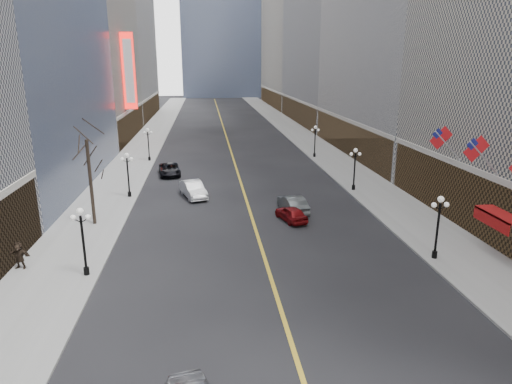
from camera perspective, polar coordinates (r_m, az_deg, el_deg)
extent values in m
cube|color=gray|center=(71.48, 8.28, 5.00)|extent=(6.00, 230.00, 0.15)
cube|color=gray|center=(69.93, -14.60, 4.41)|extent=(6.00, 230.00, 0.15)
cube|color=gold|center=(79.14, -3.48, 6.14)|extent=(0.25, 200.00, 0.02)
cube|color=brown|center=(70.41, 12.26, 6.73)|extent=(2.80, 35.00, 5.00)
cube|color=#949396|center=(109.83, 12.48, 21.08)|extent=(26.00, 40.00, 48.00)
cube|color=brown|center=(106.83, 5.80, 10.01)|extent=(2.80, 39.00, 5.00)
cube|color=#ACA18E|center=(151.81, 7.11, 22.42)|extent=(26.00, 46.00, 62.00)
cube|color=brown|center=(148.99, 2.29, 11.71)|extent=(2.80, 45.00, 5.00)
cube|color=brown|center=(86.81, -16.10, 8.14)|extent=(2.80, 29.00, 5.00)
cube|color=brown|center=(120.28, -13.50, 10.31)|extent=(2.80, 37.00, 5.00)
cylinder|color=black|center=(34.55, 21.42, -7.28)|extent=(0.36, 0.36, 0.50)
cylinder|color=black|center=(33.93, 21.71, -4.56)|extent=(0.16, 0.16, 4.00)
sphere|color=white|center=(33.24, 22.11, -0.83)|extent=(0.44, 0.44, 0.44)
sphere|color=white|center=(33.14, 21.36, -1.53)|extent=(0.36, 0.36, 0.36)
sphere|color=white|center=(33.57, 22.72, -1.46)|extent=(0.36, 0.36, 0.36)
cylinder|color=black|center=(50.23, 12.08, 0.58)|extent=(0.36, 0.36, 0.50)
cylinder|color=black|center=(49.80, 12.20, 2.52)|extent=(0.16, 0.16, 4.00)
sphere|color=white|center=(49.34, 12.35, 5.12)|extent=(0.44, 0.44, 0.44)
sphere|color=white|center=(49.27, 11.83, 4.66)|extent=(0.36, 0.36, 0.36)
sphere|color=white|center=(49.56, 12.82, 4.67)|extent=(0.36, 0.36, 0.36)
cylinder|color=black|center=(67.08, 7.31, 4.61)|extent=(0.36, 0.36, 0.50)
cylinder|color=black|center=(66.76, 7.37, 6.08)|extent=(0.16, 0.16, 4.00)
sphere|color=white|center=(66.42, 7.44, 8.04)|extent=(0.44, 0.44, 0.44)
sphere|color=white|center=(66.37, 7.04, 7.70)|extent=(0.36, 0.36, 0.36)
sphere|color=white|center=(66.58, 7.80, 7.70)|extent=(0.36, 0.36, 0.36)
cylinder|color=black|center=(31.76, -20.43, -9.23)|extent=(0.36, 0.36, 0.50)
cylinder|color=black|center=(31.09, -20.73, -6.30)|extent=(0.16, 0.16, 4.00)
sphere|color=white|center=(30.34, -21.15, -2.27)|extent=(0.44, 0.44, 0.44)
sphere|color=white|center=(30.58, -21.90, -3.00)|extent=(0.36, 0.36, 0.36)
sphere|color=white|center=(30.34, -20.26, -2.97)|extent=(0.36, 0.36, 0.36)
cylinder|color=black|center=(48.35, -15.53, -0.25)|extent=(0.36, 0.36, 0.50)
cylinder|color=black|center=(47.91, -15.68, 1.76)|extent=(0.16, 0.16, 4.00)
sphere|color=white|center=(47.43, -15.88, 4.46)|extent=(0.44, 0.44, 0.44)
sphere|color=white|center=(47.58, -16.38, 3.96)|extent=(0.36, 0.36, 0.36)
sphere|color=white|center=(47.43, -15.31, 4.01)|extent=(0.36, 0.36, 0.36)
cylinder|color=black|center=(65.69, -13.18, 4.08)|extent=(0.36, 0.36, 0.50)
cylinder|color=black|center=(65.37, -13.28, 5.58)|extent=(0.16, 0.16, 4.00)
sphere|color=white|center=(65.01, -13.41, 7.58)|extent=(0.44, 0.44, 0.44)
sphere|color=white|center=(65.12, -13.78, 7.21)|extent=(0.36, 0.36, 0.36)
sphere|color=white|center=(65.01, -12.99, 7.25)|extent=(0.36, 0.36, 0.36)
cylinder|color=#B2B2B7|center=(36.42, 26.59, 3.85)|extent=(2.49, 0.12, 2.49)
cube|color=red|center=(35.96, 25.84, 4.87)|extent=(1.94, 0.04, 1.94)
cube|color=navy|center=(35.72, 25.43, 5.42)|extent=(0.88, 0.06, 0.88)
cylinder|color=#B2B2B7|center=(40.63, 22.85, 5.37)|extent=(2.49, 0.12, 2.49)
cube|color=red|center=(40.21, 22.13, 6.29)|extent=(1.94, 0.04, 1.94)
cube|color=navy|center=(40.00, 21.74, 6.80)|extent=(0.88, 0.06, 0.88)
cube|color=maroon|center=(35.93, 28.25, -2.47)|extent=(1.40, 4.00, 0.15)
cube|color=maroon|center=(35.68, 27.30, -3.14)|extent=(0.10, 4.00, 0.90)
cube|color=red|center=(78.85, -15.62, 14.33)|extent=(2.00, 0.50, 12.00)
cube|color=white|center=(78.84, -15.59, 14.33)|extent=(1.40, 0.55, 10.00)
cylinder|color=#2D231C|center=(40.27, -19.96, 1.12)|extent=(0.28, 0.28, 7.20)
imported|color=#BDBDBF|center=(47.19, -7.84, 0.34)|extent=(3.08, 5.32, 1.66)
imported|color=black|center=(56.93, -10.76, 2.78)|extent=(3.12, 5.53, 1.46)
imported|color=maroon|center=(39.90, 4.42, -2.69)|extent=(2.65, 4.23, 1.34)
imported|color=#4A5052|center=(42.05, 4.62, -1.53)|extent=(2.30, 5.07, 1.61)
imported|color=black|center=(34.20, -27.50, -7.02)|extent=(1.79, 0.87, 1.86)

